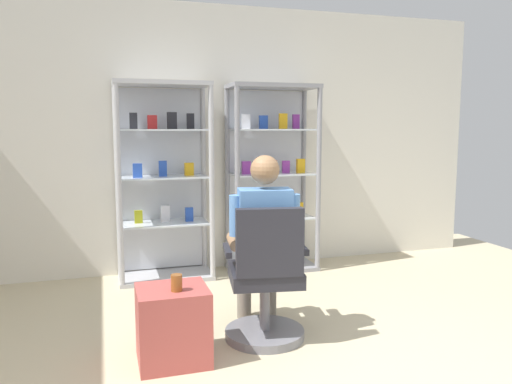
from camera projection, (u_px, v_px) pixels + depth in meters
The scene contains 7 objects.
back_wall at pixel (213, 139), 5.21m from camera, with size 6.00×0.10×2.70m, color silver.
display_cabinet_left at pixel (163, 180), 4.88m from camera, with size 0.90×0.45×1.90m.
display_cabinet_right at pixel (270, 177), 5.20m from camera, with size 0.90×0.45×1.90m.
office_chair at pixel (266, 286), 3.45m from camera, with size 0.60×0.56×0.96m.
seated_shopkeeper at pixel (262, 236), 3.57m from camera, with size 0.53×0.60×1.29m.
storage_crate at pixel (173, 325), 3.16m from camera, with size 0.44×0.39×0.48m, color #B24C47.
tea_glass at pixel (177, 283), 3.07m from camera, with size 0.07×0.07×0.10m, color brown.
Camera 1 is at (-1.11, -2.14, 1.48)m, focal length 35.26 mm.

